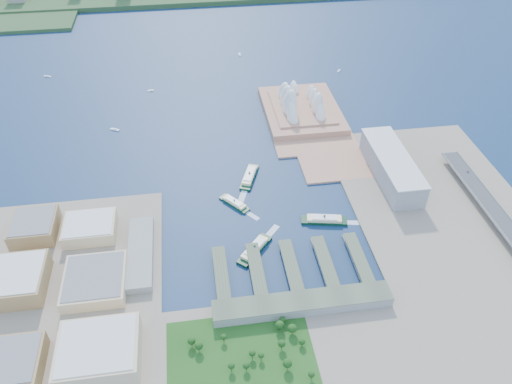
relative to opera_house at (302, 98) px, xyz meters
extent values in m
plane|color=#0E2141|center=(-105.00, -280.00, -32.00)|extent=(3000.00, 3000.00, 0.00)
cube|color=gray|center=(-355.00, -385.00, -30.50)|extent=(220.00, 390.00, 3.00)
cube|color=gray|center=(-105.00, -490.00, -30.50)|extent=(720.00, 180.00, 3.00)
cube|color=gray|center=(135.00, -330.00, -30.50)|extent=(240.00, 500.00, 3.00)
cube|color=tan|center=(2.50, -20.00, -30.50)|extent=(135.00, 220.00, 3.00)
cube|color=gray|center=(90.00, -200.00, -11.50)|extent=(45.00, 155.00, 35.00)
cube|color=gray|center=(-90.00, -415.00, -23.00)|extent=(200.00, 28.00, 12.00)
imported|color=slate|center=(199.00, -222.50, -16.48)|extent=(1.89, 4.65, 1.35)
camera|label=1|loc=(-191.19, -750.63, 422.88)|focal=35.00mm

